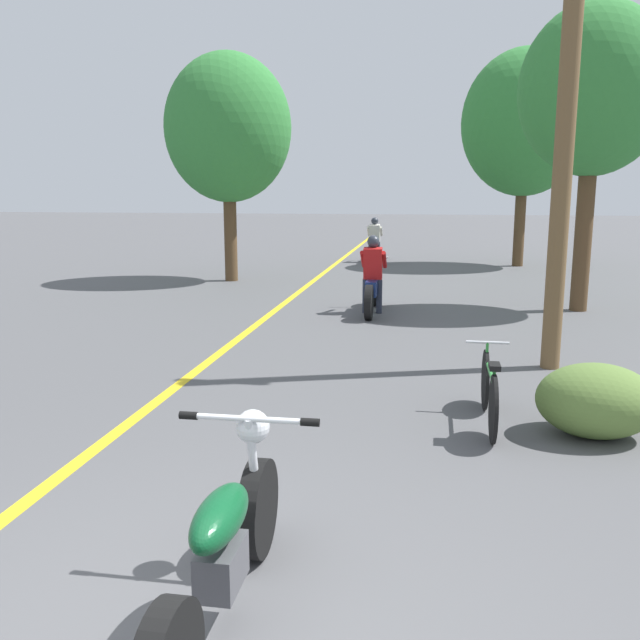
% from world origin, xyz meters
% --- Properties ---
extents(lane_stripe_center, '(0.14, 48.00, 0.01)m').
position_xyz_m(lane_stripe_center, '(-1.70, 12.26, 0.00)').
color(lane_stripe_center, yellow).
rests_on(lane_stripe_center, ground).
extents(utility_pole, '(1.10, 0.24, 6.65)m').
position_xyz_m(utility_pole, '(2.80, 6.10, 3.42)').
color(utility_pole, brown).
rests_on(utility_pole, ground).
extents(roadside_tree_right_near, '(2.68, 2.42, 5.60)m').
position_xyz_m(roadside_tree_right_near, '(4.04, 10.59, 4.02)').
color(roadside_tree_right_near, '#513A23').
rests_on(roadside_tree_right_near, ground).
extents(roadside_tree_right_far, '(3.68, 3.31, 6.30)m').
position_xyz_m(roadside_tree_right_far, '(3.81, 18.29, 4.18)').
color(roadside_tree_right_far, '#513A23').
rests_on(roadside_tree_right_far, ground).
extents(roadside_tree_left, '(3.12, 2.81, 5.55)m').
position_xyz_m(roadside_tree_left, '(-3.77, 13.67, 3.74)').
color(roadside_tree_left, '#513A23').
rests_on(roadside_tree_left, ground).
extents(roadside_bush, '(1.10, 0.88, 0.70)m').
position_xyz_m(roadside_bush, '(2.79, 3.57, 0.35)').
color(roadside_bush, '#5B7A38').
rests_on(roadside_bush, ground).
extents(motorcycle_foreground, '(0.85, 2.14, 0.99)m').
position_xyz_m(motorcycle_foreground, '(0.19, 0.31, 0.44)').
color(motorcycle_foreground, black).
rests_on(motorcycle_foreground, ground).
extents(motorcycle_rider_lead, '(0.50, 2.11, 1.45)m').
position_xyz_m(motorcycle_rider_lead, '(0.16, 9.73, 0.54)').
color(motorcycle_rider_lead, black).
rests_on(motorcycle_rider_lead, ground).
extents(motorcycle_rider_far, '(0.50, 2.00, 1.41)m').
position_xyz_m(motorcycle_rider_far, '(-0.57, 18.70, 0.53)').
color(motorcycle_rider_far, black).
rests_on(motorcycle_rider_far, ground).
extents(bicycle_parked, '(0.44, 1.62, 0.75)m').
position_xyz_m(bicycle_parked, '(1.83, 3.74, 0.35)').
color(bicycle_parked, black).
rests_on(bicycle_parked, ground).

